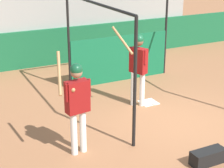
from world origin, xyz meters
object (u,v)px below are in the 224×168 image
at_px(equipment_bag, 208,157).
at_px(baseball, 154,104).
at_px(player_waiting, 77,100).
at_px(player_batter, 138,63).

relative_size(equipment_bag, baseball, 9.46).
bearing_deg(player_waiting, equipment_bag, 137.30).
bearing_deg(equipment_bag, player_batter, 86.38).
height_order(equipment_bag, baseball, equipment_bag).
bearing_deg(equipment_bag, player_waiting, 144.50).
bearing_deg(baseball, player_batter, 152.36).
xyz_separation_m(player_waiting, equipment_bag, (2.06, -1.47, -1.01)).
distance_m(player_batter, equipment_bag, 3.19).
relative_size(player_waiting, baseball, 28.57).
height_order(player_waiting, equipment_bag, player_waiting).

